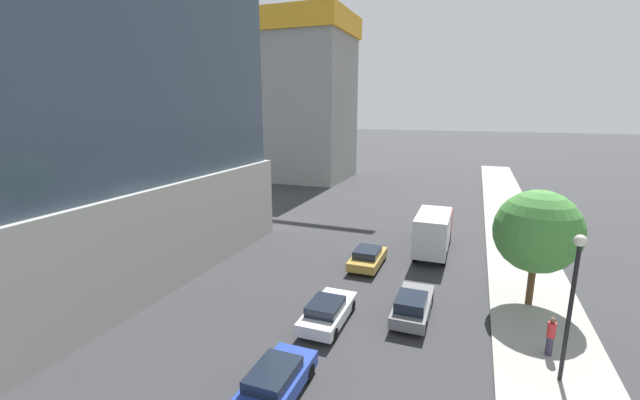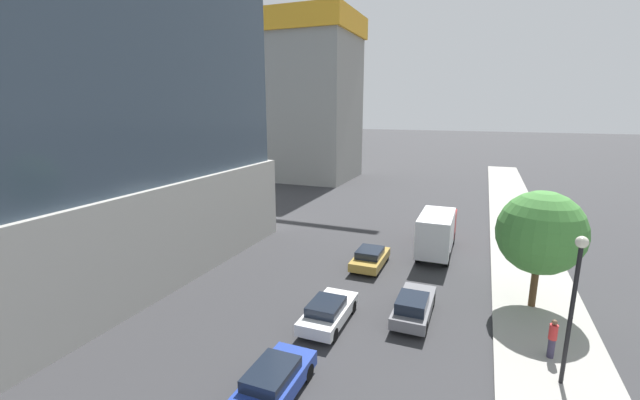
% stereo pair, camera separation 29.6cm
% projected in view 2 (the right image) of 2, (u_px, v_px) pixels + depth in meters
% --- Properties ---
extents(sidewalk, '(4.63, 120.00, 0.15)m').
position_uv_depth(sidewalk, '(548.00, 344.00, 18.32)').
color(sidewalk, '#9E9B93').
rests_on(sidewalk, ground).
extents(construction_building, '(23.84, 13.04, 30.13)m').
position_uv_depth(construction_building, '(310.00, 90.00, 59.28)').
color(construction_building, gray).
rests_on(construction_building, ground).
extents(street_lamp, '(0.44, 0.44, 5.95)m').
position_uv_depth(street_lamp, '(575.00, 290.00, 14.81)').
color(street_lamp, black).
rests_on(street_lamp, sidewalk).
extents(street_tree, '(4.37, 4.37, 6.30)m').
position_uv_depth(street_tree, '(541.00, 233.00, 20.87)').
color(street_tree, brown).
rests_on(street_tree, sidewalk).
extents(car_gray, '(1.72, 4.49, 1.43)m').
position_uv_depth(car_gray, '(414.00, 306.00, 20.56)').
color(car_gray, slate).
rests_on(car_gray, ground).
extents(car_white, '(1.79, 4.28, 1.35)m').
position_uv_depth(car_white, '(328.00, 312.00, 20.03)').
color(car_white, silver).
rests_on(car_white, ground).
extents(car_gold, '(1.86, 4.05, 1.32)m').
position_uv_depth(car_gold, '(370.00, 258.00, 27.25)').
color(car_gold, '#AD8938').
rests_on(car_gold, ground).
extents(car_blue, '(1.75, 4.47, 1.37)m').
position_uv_depth(car_blue, '(272.00, 384.00, 14.78)').
color(car_blue, '#233D9E').
rests_on(car_blue, ground).
extents(box_truck, '(2.25, 7.19, 3.24)m').
position_uv_depth(box_truck, '(437.00, 230.00, 29.50)').
color(box_truck, '#B21E1E').
rests_on(box_truck, ground).
extents(pedestrian_red_shirt, '(0.34, 0.34, 1.75)m').
position_uv_depth(pedestrian_red_shirt, '(552.00, 338.00, 17.08)').
color(pedestrian_red_shirt, '#38334C').
rests_on(pedestrian_red_shirt, sidewalk).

